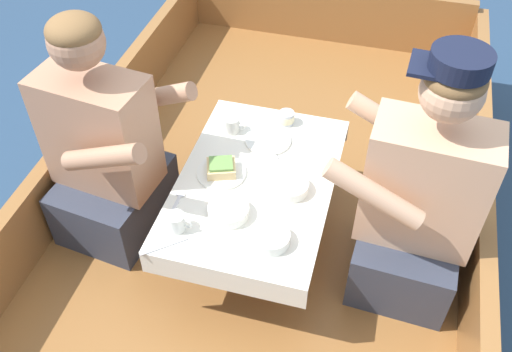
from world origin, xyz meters
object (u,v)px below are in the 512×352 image
Objects in this scene: person_port at (106,154)px; person_starboard at (417,204)px; sandwich at (221,167)px; tin_can at (286,118)px; coffee_cup_starboard at (232,124)px; coffee_cup_port at (176,222)px.

person_port is 1.17m from person_starboard.
sandwich is (0.45, 0.05, 0.00)m from person_port.
person_starboard is 0.66m from tin_can.
coffee_cup_starboard reaches higher than sandwich.
person_port is 10.59× the size of coffee_cup_starboard.
coffee_cup_starboard reaches higher than tin_can.
person_starboard is at bearing -33.52° from tin_can.
coffee_cup_port reaches higher than coffee_cup_starboard.
person_port is at bearing 5.20° from person_starboard.
person_port is at bearing -146.80° from tin_can.
person_starboard is 11.06× the size of coffee_cup_port.
coffee_cup_starboard is (-0.03, 0.25, 0.00)m from sandwich.
sandwich is 0.40m from tin_can.
tin_can is at bearing 40.53° from person_port.
person_port reaches higher than coffee_cup_starboard.
person_starboard is 15.13× the size of tin_can.
person_port reaches higher than tin_can.
sandwich is at bearing -82.21° from coffee_cup_starboard.
sandwich is 0.31m from coffee_cup_port.
person_starboard is 11.04× the size of coffee_cup_starboard.
sandwich is at bearing 2.72° from person_starboard.
person_port is 0.96× the size of person_starboard.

